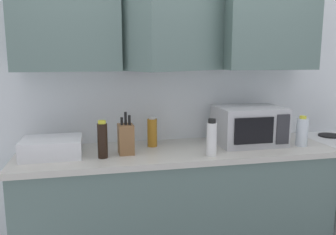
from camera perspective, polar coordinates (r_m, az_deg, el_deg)
name	(u,v)px	position (r m, az deg, el deg)	size (l,w,h in m)	color
wall_back_with_cabinets	(171,53)	(2.59, 0.47, 10.62)	(3.07, 0.64, 2.60)	white
counter_run	(177,208)	(2.61, 1.57, -14.76)	(2.20, 0.63, 0.90)	slate
microwave	(249,125)	(2.64, 13.21, -1.28)	(0.48, 0.37, 0.28)	#B7B7BC
dish_rack	(52,147)	(2.39, -18.59, -4.68)	(0.38, 0.30, 0.12)	silver
knife_block	(126,139)	(2.33, -6.97, -3.49)	(0.10, 0.12, 0.29)	brown
bottle_soy_dark	(103,140)	(2.25, -10.76, -3.65)	(0.06, 0.06, 0.25)	black
bottle_white_jar	(212,138)	(2.28, 7.21, -3.42)	(0.07, 0.07, 0.25)	white
bottle_clear_tall	(302,132)	(2.70, 21.25, -2.21)	(0.08, 0.08, 0.22)	silver
bottle_amber_vinegar	(152,132)	(2.51, -2.63, -2.41)	(0.07, 0.07, 0.22)	#AD701E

